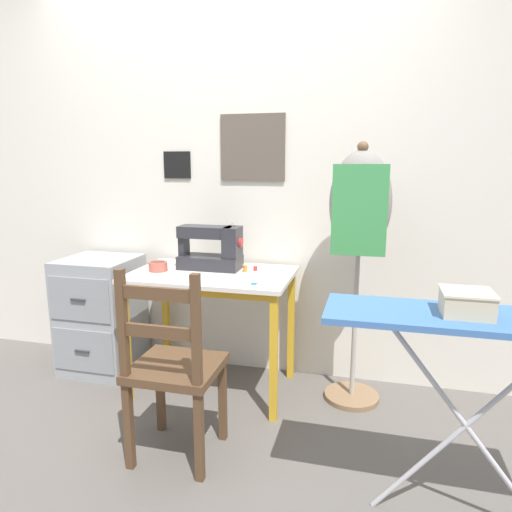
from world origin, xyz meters
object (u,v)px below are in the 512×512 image
Objects in this scene: thread_spool_mid_table at (255,268)px; ironing_board at (476,329)px; wooden_chair at (174,369)px; thread_spool_near_machine at (245,268)px; scissors at (260,285)px; dress_form at (360,217)px; filing_cabinet at (101,314)px; sewing_machine at (213,249)px; storage_box at (467,303)px; fabric_bowl at (158,266)px.

ironing_board is at bearing -40.36° from thread_spool_mid_table.
thread_spool_near_machine is at bearing 79.89° from wooden_chair.
scissors is at bearing 148.35° from ironing_board.
thread_spool_mid_table is (0.05, 0.04, -0.00)m from thread_spool_near_machine.
thread_spool_mid_table is at bearing 177.15° from dress_form.
filing_cabinet is (-0.87, 0.77, -0.06)m from wooden_chair.
sewing_machine is at bearing 0.74° from filing_cabinet.
storage_box is at bearing -41.36° from thread_spool_mid_table.
filing_cabinet is at bearing -179.26° from sewing_machine.
filing_cabinet is at bearing 157.27° from storage_box.
scissors is 0.16× the size of wooden_chair.
sewing_machine reaches higher than thread_spool_mid_table.
filing_cabinet is at bearing 166.14° from scissors.
filing_cabinet is 1.80m from dress_form.
sewing_machine is 0.42× the size of wooden_chair.
thread_spool_near_machine is 1.29× the size of thread_spool_mid_table.
scissors is at bearing -13.86° from filing_cabinet.
sewing_machine is 0.34m from fabric_bowl.
sewing_machine is at bearing 24.18° from fabric_bowl.
fabric_bowl is at bearing -174.32° from dress_form.
sewing_machine is 2.69× the size of scissors.
filing_cabinet is at bearing 165.76° from fabric_bowl.
thread_spool_mid_table is 0.02× the size of dress_form.
sewing_machine is 1.54m from storage_box.
storage_box reaches higher than scissors.
wooden_chair is 1.23× the size of filing_cabinet.
sewing_machine is at bearing 145.39° from storage_box.
thread_spool_near_machine is 1.36m from storage_box.
ironing_board is at bearing -24.74° from fabric_bowl.
dress_form reaches higher than sewing_machine.
fabric_bowl reaches higher than thread_spool_near_machine.
thread_spool_mid_table is 1.35m from storage_box.
filing_cabinet is 4.31× the size of storage_box.
sewing_machine is 11.27× the size of thread_spool_mid_table.
storage_box reaches higher than fabric_bowl.
ironing_board is (1.04, -0.89, 0.04)m from thread_spool_mid_table.
dress_form reaches higher than ironing_board.
dress_form is (1.66, -0.01, 0.70)m from filing_cabinet.
sewing_machine is at bearing 171.41° from thread_spool_near_machine.
thread_spool_near_machine is at bearing 141.43° from storage_box.
storage_box is (1.01, -0.89, 0.13)m from thread_spool_mid_table.
wooden_chair is at bearing -135.94° from dress_form.
storage_box is at bearing -38.57° from thread_spool_near_machine.
wooden_chair is 5.29× the size of storage_box.
wooden_chair is at bearing -120.91° from scissors.
fabric_bowl is at bearing 154.78° from storage_box.
dress_form reaches higher than wooden_chair.
wooden_chair is 0.88× the size of ironing_board.
ironing_board reaches higher than fabric_bowl.
fabric_bowl is 1.21m from dress_form.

